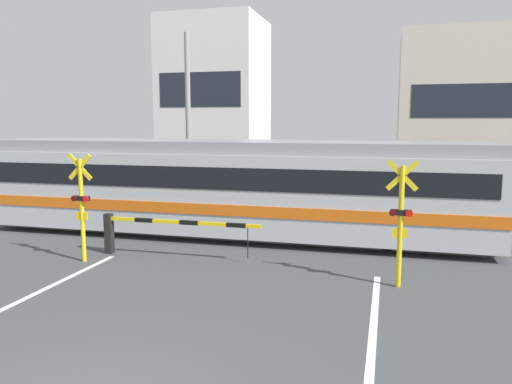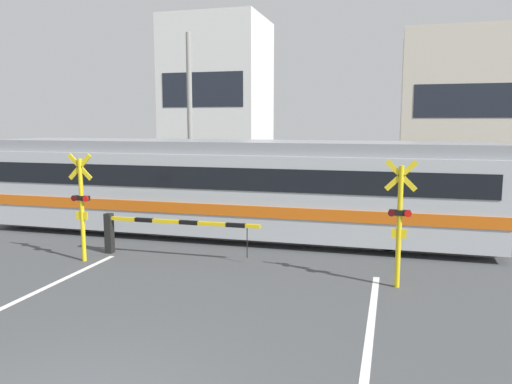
# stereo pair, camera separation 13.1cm
# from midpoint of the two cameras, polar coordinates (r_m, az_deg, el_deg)

# --- Properties ---
(rail_track_near) EXTENTS (50.00, 0.10, 0.08)m
(rail_track_near) POSITION_cam_midpoint_polar(r_m,az_deg,el_deg) (14.98, 0.82, -5.64)
(rail_track_near) COLOR gray
(rail_track_near) RESTS_ON ground_plane
(rail_track_far) EXTENTS (50.00, 0.10, 0.08)m
(rail_track_far) POSITION_cam_midpoint_polar(r_m,az_deg,el_deg) (16.33, 2.09, -4.49)
(rail_track_far) COLOR gray
(rail_track_far) RESTS_ON ground_plane
(commuter_train) EXTENTS (15.73, 3.00, 3.00)m
(commuter_train) POSITION_cam_midpoint_polar(r_m,az_deg,el_deg) (15.71, -2.75, 0.81)
(commuter_train) COLOR #B7BCC1
(commuter_train) RESTS_ON ground_plane
(crossing_barrier_near) EXTENTS (4.39, 0.20, 1.10)m
(crossing_barrier_near) POSITION_cam_midpoint_polar(r_m,az_deg,el_deg) (13.63, -11.88, -4.00)
(crossing_barrier_near) COLOR black
(crossing_barrier_near) RESTS_ON ground_plane
(crossing_barrier_far) EXTENTS (4.39, 0.20, 1.10)m
(crossing_barrier_far) POSITION_cam_midpoint_polar(r_m,az_deg,el_deg) (17.61, 11.44, -1.29)
(crossing_barrier_far) COLOR black
(crossing_barrier_far) RESTS_ON ground_plane
(crossing_signal_left) EXTENTS (0.68, 0.15, 2.79)m
(crossing_signal_left) POSITION_cam_midpoint_polar(r_m,az_deg,el_deg) (13.46, -19.05, -1.16)
(crossing_signal_left) COLOR yellow
(crossing_signal_left) RESTS_ON ground_plane
(crossing_signal_right) EXTENTS (0.68, 0.15, 2.79)m
(crossing_signal_right) POSITION_cam_midpoint_polar(r_m,az_deg,el_deg) (11.13, 16.40, -2.89)
(crossing_signal_right) COLOR yellow
(crossing_signal_right) RESTS_ON ground_plane
(building_left_of_street) EXTENTS (5.87, 5.42, 9.85)m
(building_left_of_street) POSITION_cam_midpoint_polar(r_m,az_deg,el_deg) (31.78, -4.24, 10.41)
(building_left_of_street) COLOR white
(building_left_of_street) RESTS_ON ground_plane
(building_right_of_street) EXTENTS (7.10, 5.42, 8.43)m
(building_right_of_street) POSITION_cam_midpoint_polar(r_m,az_deg,el_deg) (30.17, 23.21, 8.57)
(building_right_of_street) COLOR beige
(building_right_of_street) RESTS_ON ground_plane
(utility_pole_streetside) EXTENTS (0.22, 0.22, 7.26)m
(utility_pole_streetside) POSITION_cam_midpoint_polar(r_m,az_deg,el_deg) (21.52, -7.39, 8.09)
(utility_pole_streetside) COLOR gray
(utility_pole_streetside) RESTS_ON ground_plane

